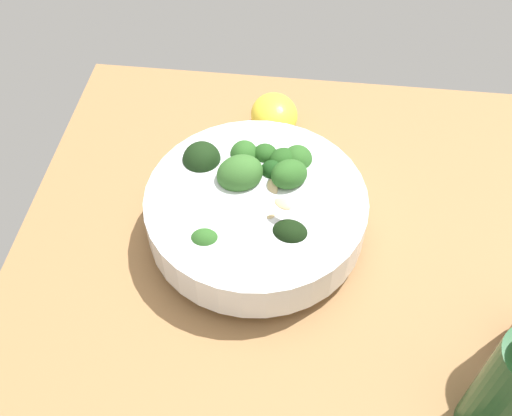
% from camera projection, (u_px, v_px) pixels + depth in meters
% --- Properties ---
extents(ground_plane, '(0.59, 0.59, 0.04)m').
position_uv_depth(ground_plane, '(299.00, 278.00, 0.61)').
color(ground_plane, '#996D42').
extents(bowl_of_broccoli, '(0.22, 0.22, 0.09)m').
position_uv_depth(bowl_of_broccoli, '(256.00, 207.00, 0.59)').
color(bowl_of_broccoli, white).
rests_on(bowl_of_broccoli, ground_plane).
extents(lemon_wedge, '(0.07, 0.07, 0.05)m').
position_uv_depth(lemon_wedge, '(274.00, 115.00, 0.70)').
color(lemon_wedge, yellow).
rests_on(lemon_wedge, ground_plane).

